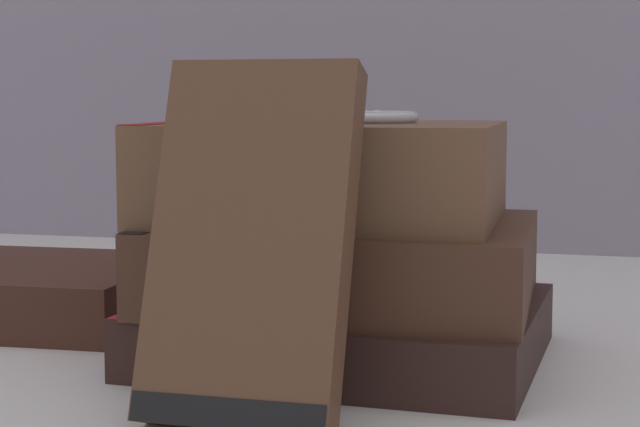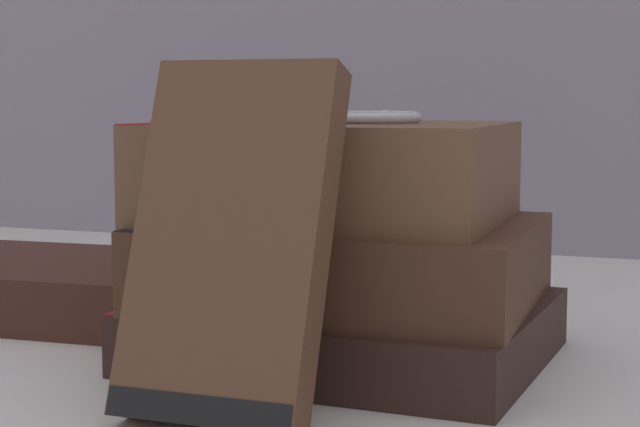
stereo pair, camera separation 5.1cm
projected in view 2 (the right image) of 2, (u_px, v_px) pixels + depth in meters
ground_plane at (232, 367)px, 0.54m from camera, size 3.00×3.00×0.00m
book_flat_bottom at (341, 329)px, 0.55m from camera, size 0.20×0.17×0.03m
book_flat_middle at (339, 261)px, 0.55m from camera, size 0.19×0.16×0.04m
book_flat_top at (323, 171)px, 0.55m from camera, size 0.18×0.15×0.05m
book_side_left at (15, 284)px, 0.68m from camera, size 0.21×0.15×0.03m
book_leaning_front at (229, 253)px, 0.44m from camera, size 0.08×0.07×0.15m
pocket_watch at (369, 117)px, 0.54m from camera, size 0.05×0.06×0.01m
reading_glasses at (282, 291)px, 0.73m from camera, size 0.11×0.07×0.00m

